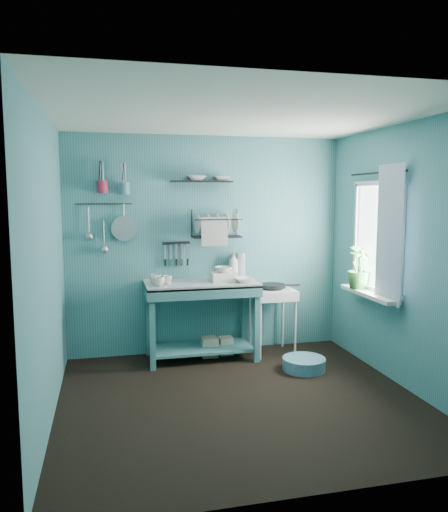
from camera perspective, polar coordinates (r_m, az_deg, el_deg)
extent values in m
plane|color=black|center=(4.67, 1.87, -16.06)|extent=(3.20, 3.20, 0.00)
plane|color=silver|center=(4.35, 2.00, 15.84)|extent=(3.20, 3.20, 0.00)
plane|color=#3C767B|center=(5.79, -1.96, 1.24)|extent=(3.20, 0.00, 3.20)
plane|color=#3C767B|center=(2.94, 9.64, -4.48)|extent=(3.20, 0.00, 3.20)
plane|color=#3C767B|center=(4.22, -19.55, -1.31)|extent=(0.00, 3.00, 3.00)
plane|color=#3C767B|center=(5.00, 19.92, -0.09)|extent=(0.00, 3.00, 3.00)
cube|color=#387476|center=(5.62, -2.60, -7.35)|extent=(1.28, 0.70, 0.88)
imported|color=silver|center=(5.30, -7.42, -2.91)|extent=(0.12, 0.12, 0.10)
imported|color=silver|center=(5.41, -6.48, -2.71)|extent=(0.14, 0.14, 0.09)
imported|color=silver|center=(5.46, -7.80, -2.63)|extent=(0.17, 0.17, 0.10)
cube|color=silver|center=(5.56, -0.06, -2.38)|extent=(0.28, 0.22, 0.10)
imported|color=silver|center=(5.54, -0.06, -1.56)|extent=(0.20, 0.19, 0.06)
imported|color=silver|center=(5.79, 1.08, -1.00)|extent=(0.11, 0.12, 0.30)
cylinder|color=#A1ABB3|center=(5.84, 1.99, -1.03)|extent=(0.09, 0.09, 0.28)
imported|color=silver|center=(5.48, 2.29, -2.75)|extent=(0.22, 0.22, 0.05)
cube|color=silver|center=(5.85, 5.52, -7.40)|extent=(0.55, 0.55, 0.76)
cylinder|color=black|center=(5.76, 5.57, -3.39)|extent=(0.30, 0.30, 0.03)
cube|color=black|center=(5.70, -5.49, 1.48)|extent=(0.32, 0.07, 0.03)
cube|color=black|center=(5.66, -0.87, 3.73)|extent=(0.57, 0.29, 0.32)
cube|color=black|center=(5.65, -2.58, 8.50)|extent=(0.71, 0.21, 0.02)
imported|color=silver|center=(5.64, -3.17, 9.08)|extent=(0.25, 0.25, 0.06)
imported|color=silver|center=(5.70, -0.29, 9.19)|extent=(0.21, 0.21, 0.05)
cylinder|color=#A81F3C|center=(5.57, -13.74, 7.70)|extent=(0.11, 0.11, 0.13)
cylinder|color=teal|center=(5.57, -11.31, 7.57)|extent=(0.11, 0.11, 0.13)
cylinder|color=#A5A7AD|center=(5.62, -11.34, 3.12)|extent=(0.28, 0.03, 0.28)
cylinder|color=#A5A7AD|center=(5.62, -15.22, 3.91)|extent=(0.01, 0.01, 0.30)
cylinder|color=#A5A7AD|center=(5.63, -13.57, 2.48)|extent=(0.01, 0.01, 0.30)
cylinder|color=black|center=(5.62, -13.57, 5.80)|extent=(0.60, 0.01, 0.01)
plane|color=white|center=(5.36, 17.23, 2.07)|extent=(0.00, 1.10, 1.10)
cube|color=silver|center=(5.40, 16.22, -4.19)|extent=(0.16, 0.95, 0.04)
plane|color=silver|center=(5.06, 18.33, 2.34)|extent=(0.00, 1.35, 1.35)
cylinder|color=black|center=(5.32, 17.06, 9.06)|extent=(0.02, 1.05, 0.02)
imported|color=#326F2C|center=(5.54, 15.19, -1.27)|extent=(0.33, 0.33, 0.46)
cube|color=tan|center=(5.78, -1.69, -10.33)|extent=(0.18, 0.18, 0.22)
cube|color=tan|center=(5.85, 0.20, -10.21)|extent=(0.15, 0.15, 0.20)
cylinder|color=teal|center=(5.43, 9.12, -12.09)|extent=(0.45, 0.45, 0.13)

